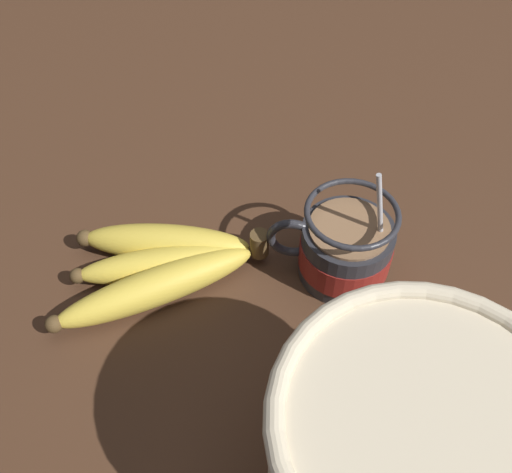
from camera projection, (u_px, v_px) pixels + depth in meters
table at (318, 259)px, 63.69cm from camera, size 121.97×121.97×2.77cm
coffee_mug at (344, 249)px, 57.98cm from camera, size 12.87×9.45×14.38cm
banana_bunch at (163, 264)px, 58.98cm from camera, size 20.68×15.34×4.31cm
woven_basket at (409, 464)px, 39.45cm from camera, size 20.58×20.58×16.40cm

